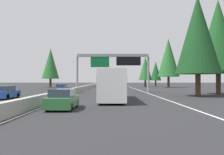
# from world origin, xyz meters

# --- Properties ---
(ground_plane) EXTENTS (320.00, 320.00, 0.00)m
(ground_plane) POSITION_xyz_m (60.00, 0.00, 0.00)
(ground_plane) COLOR #262628
(median_barrier) EXTENTS (180.00, 0.56, 0.90)m
(median_barrier) POSITION_xyz_m (80.00, 0.30, 0.45)
(median_barrier) COLOR #9E9B93
(median_barrier) RESTS_ON ground
(shoulder_stripe_right) EXTENTS (160.00, 0.16, 0.01)m
(shoulder_stripe_right) POSITION_xyz_m (70.00, -11.52, 0.01)
(shoulder_stripe_right) COLOR silver
(shoulder_stripe_right) RESTS_ON ground
(shoulder_stripe_median) EXTENTS (160.00, 0.16, 0.01)m
(shoulder_stripe_median) POSITION_xyz_m (70.00, -0.25, 0.01)
(shoulder_stripe_median) COLOR silver
(shoulder_stripe_median) RESTS_ON ground
(sign_gantry_overhead) EXTENTS (0.50, 12.68, 6.67)m
(sign_gantry_overhead) POSITION_xyz_m (36.76, -6.03, 5.31)
(sign_gantry_overhead) COLOR gray
(sign_gantry_overhead) RESTS_ON ground
(sedan_mid_center) EXTENTS (4.40, 1.80, 1.47)m
(sedan_mid_center) POSITION_xyz_m (13.48, -2.02, 0.68)
(sedan_mid_center) COLOR #2D6B38
(sedan_mid_center) RESTS_ON ground
(bus_mid_left) EXTENTS (11.50, 2.55, 3.10)m
(bus_mid_left) POSITION_xyz_m (21.12, -5.62, 1.72)
(bus_mid_left) COLOR white
(bus_mid_left) RESTS_ON ground
(sedan_near_right) EXTENTS (4.40, 1.80, 1.47)m
(sedan_near_right) POSITION_xyz_m (61.99, -8.80, 0.68)
(sedan_near_right) COLOR maroon
(sedan_near_right) RESTS_ON ground
(minivan_distant_b) EXTENTS (5.00, 1.95, 1.69)m
(minivan_distant_b) POSITION_xyz_m (108.79, -8.98, 0.95)
(minivan_distant_b) COLOR silver
(minivan_distant_b) RESTS_ON ground
(box_truck_far_center) EXTENTS (8.50, 2.40, 2.95)m
(box_truck_far_center) POSITION_xyz_m (95.42, -9.25, 1.61)
(box_truck_far_center) COLOR white
(box_truck_far_center) RESTS_ON ground
(oncoming_near) EXTENTS (4.40, 1.80, 1.47)m
(oncoming_near) POSITION_xyz_m (22.86, 6.44, 0.68)
(oncoming_near) COLOR #1E4793
(oncoming_near) RESTS_ON ground
(oncoming_far) EXTENTS (4.40, 1.80, 1.47)m
(oncoming_far) POSITION_xyz_m (37.01, 2.90, 0.68)
(oncoming_far) COLOR #1E4793
(oncoming_far) RESTS_ON ground
(conifer_right_foreground) EXTENTS (5.89, 5.89, 13.38)m
(conifer_right_foreground) POSITION_xyz_m (27.16, -17.04, 8.14)
(conifer_right_foreground) COLOR #4C3823
(conifer_right_foreground) RESTS_ON ground
(conifer_right_near) EXTENTS (6.39, 6.39, 14.51)m
(conifer_right_near) POSITION_xyz_m (31.92, -21.93, 8.83)
(conifer_right_near) COLOR #4C3823
(conifer_right_near) RESTS_ON ground
(conifer_right_mid) EXTENTS (6.43, 6.43, 14.62)m
(conifer_right_mid) POSITION_xyz_m (66.27, -22.71, 8.89)
(conifer_right_mid) COLOR #4C3823
(conifer_right_mid) RESTS_ON ground
(conifer_right_far) EXTENTS (4.29, 4.29, 9.76)m
(conifer_right_far) POSITION_xyz_m (71.72, -16.56, 5.93)
(conifer_right_far) COLOR #4C3823
(conifer_right_far) RESTS_ON ground
(conifer_right_distant) EXTENTS (4.11, 4.11, 9.34)m
(conifer_right_distant) POSITION_xyz_m (85.25, -22.48, 5.67)
(conifer_right_distant) COLOR #4C3823
(conifer_right_distant) RESTS_ON ground
(conifer_left_mid) EXTENTS (5.29, 5.29, 12.01)m
(conifer_left_mid) POSITION_xyz_m (69.05, 13.24, 7.30)
(conifer_left_mid) COLOR #4C3823
(conifer_left_mid) RESTS_ON ground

